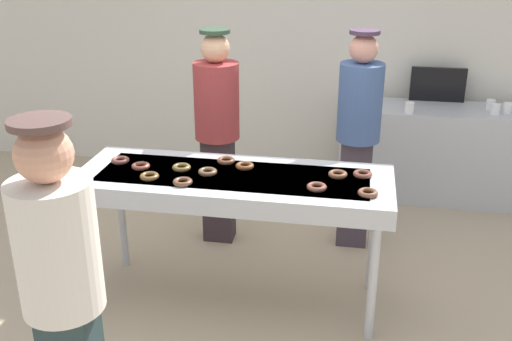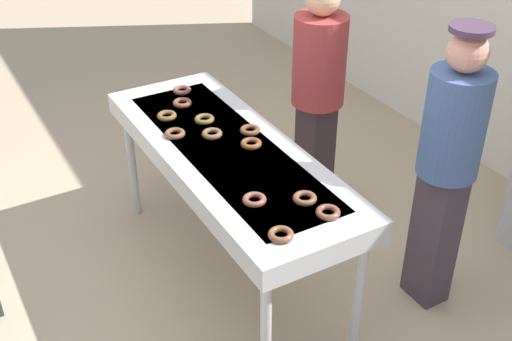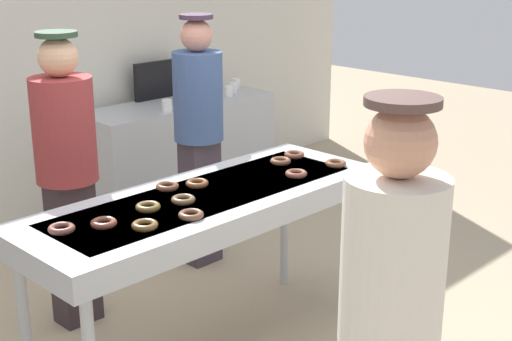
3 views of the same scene
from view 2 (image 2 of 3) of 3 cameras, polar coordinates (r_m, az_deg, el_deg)
name	(u,v)px [view 2 (image 2 of 3)]	position (r m, az deg, el deg)	size (l,w,h in m)	color
ground_plane	(231,272)	(4.28, -2.19, -8.81)	(16.00, 16.00, 0.00)	tan
fryer_conveyor	(228,159)	(3.78, -2.46, 1.02)	(2.04, 0.73, 0.93)	#B7BABF
chocolate_donut_0	(183,103)	(4.24, -6.39, 5.90)	(0.12, 0.12, 0.03)	brown
chocolate_donut_1	(281,235)	(3.04, 2.19, -5.60)	(0.12, 0.12, 0.03)	brown
chocolate_donut_2	(212,134)	(3.86, -3.86, 3.22)	(0.12, 0.12, 0.03)	brown
chocolate_donut_3	(328,212)	(3.20, 6.30, -3.65)	(0.12, 0.12, 0.03)	brown
chocolate_donut_4	(204,119)	(4.02, -4.53, 4.49)	(0.12, 0.12, 0.03)	brown
chocolate_donut_5	(254,200)	(3.27, -0.14, -2.56)	(0.12, 0.12, 0.03)	brown
chocolate_donut_6	(251,144)	(3.75, -0.43, 2.37)	(0.12, 0.12, 0.03)	brown
chocolate_donut_7	(305,198)	(3.29, 4.28, -2.43)	(0.12, 0.12, 0.03)	brown
chocolate_donut_8	(175,134)	(3.88, -7.09, 3.22)	(0.12, 0.12, 0.03)	brown
chocolate_donut_9	(250,130)	(3.89, -0.52, 3.55)	(0.12, 0.12, 0.03)	brown
chocolate_donut_10	(167,116)	(4.09, -7.78, 4.76)	(0.12, 0.12, 0.03)	brown
chocolate_donut_11	(182,90)	(4.41, -6.47, 6.97)	(0.12, 0.12, 0.03)	brown
worker_baker	(318,88)	(4.33, 5.43, 7.19)	(0.35, 0.35, 1.72)	#33262C
worker_assistant	(448,158)	(3.69, 16.41, 1.02)	(0.33, 0.33, 1.73)	#3D323D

